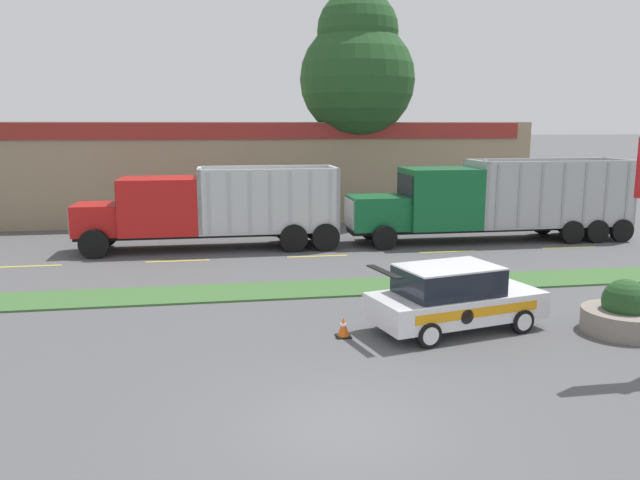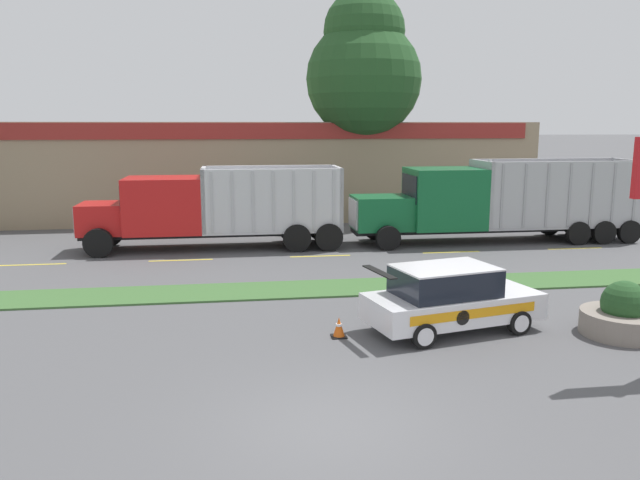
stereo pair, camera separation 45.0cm
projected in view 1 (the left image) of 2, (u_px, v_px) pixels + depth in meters
ground_plane at (341, 426)px, 10.74m from camera, size 600.00×600.00×0.00m
grass_verge at (284, 290)px, 19.44m from camera, size 120.00×2.04×0.06m
centre_line_3 at (27, 266)px, 22.87m from camera, size 2.40×0.14×0.01m
centre_line_4 at (178, 261)px, 23.74m from camera, size 2.40×0.14×0.01m
centre_line_5 at (317, 256)px, 24.62m from camera, size 2.40×0.14×0.01m
centre_line_6 at (447, 252)px, 25.50m from camera, size 2.40×0.14×0.01m
centre_line_7 at (569, 247)px, 26.38m from camera, size 2.40×0.14×0.01m
dump_truck_lead at (187, 211)px, 25.65m from camera, size 10.68×2.76×3.41m
dump_truck_mid at (465, 204)px, 27.41m from camera, size 12.68×2.80×3.69m
rally_car at (453, 297)px, 15.65m from camera, size 4.66×2.77×1.70m
stone_planter at (624, 314)px, 15.52m from camera, size 2.02×2.02×1.36m
traffic_cone at (343, 327)px, 15.22m from camera, size 0.37×0.37×0.50m
store_building_backdrop at (216, 167)px, 37.26m from camera, size 33.87×12.10×5.25m
tree_behind_centre at (357, 68)px, 32.46m from camera, size 6.03×6.03×11.96m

